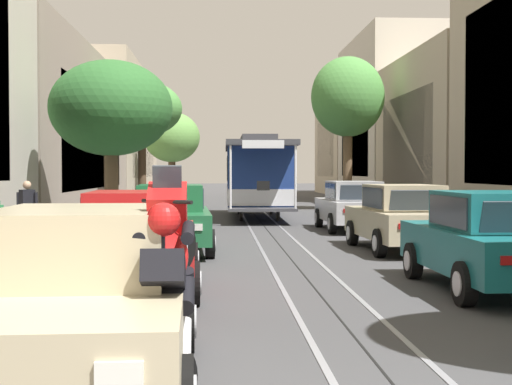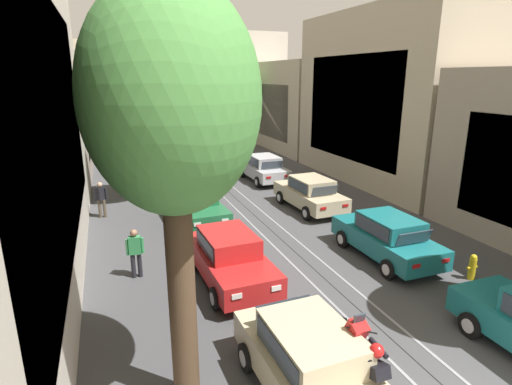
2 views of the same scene
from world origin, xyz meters
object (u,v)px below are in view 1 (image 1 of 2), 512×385
at_px(street_tree_kerb_left_fourth, 172,138).
at_px(street_tree_kerb_left_mid, 142,109).
at_px(street_tree_kerb_right_second, 348,98).
at_px(parked_car_silver_fourth_right, 353,206).
at_px(parked_car_teal_second_right, 491,241).
at_px(parked_car_beige_mid_right, 402,217).
at_px(parked_car_red_second_left, 137,241).
at_px(cable_car_trolley, 257,177).
at_px(pedestrian_on_left_pavement, 27,208).
at_px(street_tree_kerb_left_second, 111,109).
at_px(motorcycle_with_rider, 166,282).
at_px(parked_car_green_mid_left, 170,218).
at_px(parked_car_beige_near_left, 80,299).

bearing_deg(street_tree_kerb_left_fourth, street_tree_kerb_left_mid, -91.68).
bearing_deg(street_tree_kerb_right_second, parked_car_silver_fourth_right, -99.23).
distance_m(parked_car_teal_second_right, parked_car_beige_mid_right, 5.83).
distance_m(parked_car_red_second_left, cable_car_trolley, 18.41).
relative_size(parked_car_beige_mid_right, pedestrian_on_left_pavement, 2.68).
bearing_deg(pedestrian_on_left_pavement, parked_car_beige_mid_right, -13.25).
height_order(parked_car_teal_second_right, street_tree_kerb_left_second, street_tree_kerb_left_second).
bearing_deg(parked_car_teal_second_right, street_tree_kerb_left_second, 125.56).
height_order(street_tree_kerb_left_mid, street_tree_kerb_right_second, street_tree_kerb_right_second).
relative_size(cable_car_trolley, motorcycle_with_rider, 4.68).
height_order(parked_car_red_second_left, parked_car_beige_mid_right, same).
bearing_deg(motorcycle_with_rider, street_tree_kerb_right_second, 77.28).
bearing_deg(street_tree_kerb_left_fourth, parked_car_green_mid_left, -86.41).
bearing_deg(parked_car_beige_mid_right, street_tree_kerb_left_fourth, 103.13).
distance_m(parked_car_teal_second_right, motorcycle_with_rider, 7.30).
xyz_separation_m(parked_car_teal_second_right, cable_car_trolley, (-2.77, 18.45, 0.86)).
bearing_deg(parked_car_beige_mid_right, parked_car_teal_second_right, -90.28).
xyz_separation_m(parked_car_red_second_left, parked_car_green_mid_left, (0.16, 5.58, 0.00)).
bearing_deg(cable_car_trolley, parked_car_red_second_left, -98.93).
bearing_deg(street_tree_kerb_right_second, parked_car_red_second_left, -107.63).
distance_m(parked_car_beige_mid_right, motorcycle_with_rider, 12.34).
bearing_deg(street_tree_kerb_left_second, parked_car_red_second_left, -79.57).
height_order(cable_car_trolley, pedestrian_on_left_pavement, cable_car_trolley).
xyz_separation_m(parked_car_beige_near_left, parked_car_silver_fourth_right, (5.46, 16.78, 0.00)).
bearing_deg(street_tree_kerb_left_mid, street_tree_kerb_left_second, -88.14).
height_order(parked_car_teal_second_right, pedestrian_on_left_pavement, pedestrian_on_left_pavement).
height_order(parked_car_green_mid_left, cable_car_trolley, cable_car_trolley).
xyz_separation_m(parked_car_beige_near_left, motorcycle_with_rider, (0.78, -0.53, 0.22)).
xyz_separation_m(parked_car_silver_fourth_right, street_tree_kerb_right_second, (2.01, 12.37, 4.66)).
bearing_deg(parked_car_green_mid_left, street_tree_kerb_left_second, 113.77).
relative_size(parked_car_silver_fourth_right, pedestrian_on_left_pavement, 2.66).
height_order(parked_car_beige_mid_right, street_tree_kerb_left_fourth, street_tree_kerb_left_fourth).
xyz_separation_m(parked_car_green_mid_left, parked_car_teal_second_right, (5.46, -5.86, 0.00)).
distance_m(street_tree_kerb_left_second, pedestrian_on_left_pavement, 4.15).
distance_m(parked_car_silver_fourth_right, motorcycle_with_rider, 17.93).
xyz_separation_m(street_tree_kerb_left_second, motorcycle_with_rider, (2.76, -16.04, -2.71)).
relative_size(parked_car_teal_second_right, pedestrian_on_left_pavement, 2.65).
relative_size(street_tree_kerb_left_mid, street_tree_kerb_left_fourth, 1.05).
height_order(parked_car_red_second_left, parked_car_silver_fourth_right, same).
height_order(parked_car_green_mid_left, parked_car_beige_mid_right, same).
xyz_separation_m(parked_car_red_second_left, pedestrian_on_left_pavement, (-3.71, 7.76, 0.13)).
xyz_separation_m(parked_car_silver_fourth_right, pedestrian_on_left_pavement, (-9.28, -3.73, 0.13)).
bearing_deg(parked_car_red_second_left, street_tree_kerb_left_mid, 95.72).
xyz_separation_m(street_tree_kerb_left_fourth, cable_car_trolley, (4.71, -19.57, -2.46)).
bearing_deg(street_tree_kerb_left_fourth, parked_car_teal_second_right, -78.87).
relative_size(parked_car_green_mid_left, street_tree_kerb_left_mid, 0.72).
relative_size(street_tree_kerb_left_fourth, pedestrian_on_left_pavement, 3.55).
xyz_separation_m(parked_car_red_second_left, street_tree_kerb_left_fourth, (-1.85, 37.74, 3.32)).
bearing_deg(parked_car_teal_second_right, motorcycle_with_rider, -130.54).
xyz_separation_m(parked_car_teal_second_right, street_tree_kerb_left_fourth, (-7.48, 38.02, 3.32)).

